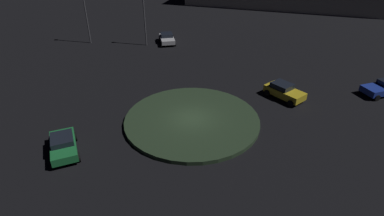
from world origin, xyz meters
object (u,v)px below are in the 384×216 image
car_yellow (284,91)px  streetlamp_northwest (84,5)px  car_blue (383,88)px  streetlamp_north (144,11)px  car_silver (167,38)px  car_green (63,145)px

car_yellow → streetlamp_northwest: bearing=-164.3°
car_blue → streetlamp_northwest: streetlamp_northwest is taller
car_yellow → car_blue: bearing=55.4°
streetlamp_north → streetlamp_northwest: 8.42m
car_yellow → streetlamp_north: bearing=-174.5°
car_blue → streetlamp_north: bearing=-48.8°
car_blue → streetlamp_north: (-23.77, 18.35, 4.05)m
car_silver → car_blue: bearing=44.4°
car_green → streetlamp_north: 25.13m
car_blue → streetlamp_north: size_ratio=0.54×
car_green → car_blue: 30.62m
car_blue → streetlamp_northwest: bearing=-43.8°
car_green → car_blue: size_ratio=1.02×
streetlamp_northwest → car_blue: bearing=-32.7°
car_yellow → car_blue: car_yellow is taller
car_yellow → car_blue: 10.31m
car_green → streetlamp_northwest: 26.57m
car_yellow → car_silver: size_ratio=1.05×
car_yellow → car_silver: car_yellow is taller
car_green → streetlamp_north: (6.33, 23.98, 4.04)m
car_green → streetlamp_northwest: bearing=-11.2°
car_yellow → streetlamp_northwest: 29.75m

